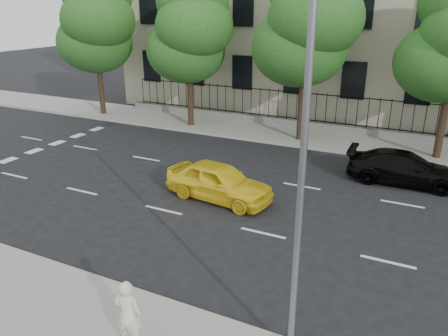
{
  "coord_description": "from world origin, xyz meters",
  "views": [
    {
      "loc": [
        4.52,
        -9.74,
        7.24
      ],
      "look_at": [
        -1.71,
        3.0,
        1.9
      ],
      "focal_mm": 35.0,
      "sensor_mm": 36.0,
      "label": 1
    }
  ],
  "objects_px": {
    "yellow_taxi": "(219,182)",
    "black_sedan": "(404,168)",
    "street_light": "(313,122)",
    "woman_near": "(128,314)"
  },
  "relations": [
    {
      "from": "street_light",
      "to": "black_sedan",
      "type": "bearing_deg",
      "value": 83.33
    },
    {
      "from": "street_light",
      "to": "yellow_taxi",
      "type": "xyz_separation_m",
      "value": [
        -5.08,
        6.09,
        -4.41
      ]
    },
    {
      "from": "street_light",
      "to": "yellow_taxi",
      "type": "distance_m",
      "value": 9.08
    },
    {
      "from": "yellow_taxi",
      "to": "woman_near",
      "type": "xyz_separation_m",
      "value": [
        1.87,
        -8.08,
        0.24
      ]
    },
    {
      "from": "black_sedan",
      "to": "yellow_taxi",
      "type": "bearing_deg",
      "value": 126.13
    },
    {
      "from": "yellow_taxi",
      "to": "woman_near",
      "type": "height_order",
      "value": "woman_near"
    },
    {
      "from": "yellow_taxi",
      "to": "black_sedan",
      "type": "height_order",
      "value": "yellow_taxi"
    },
    {
      "from": "black_sedan",
      "to": "woman_near",
      "type": "bearing_deg",
      "value": 159.25
    },
    {
      "from": "street_light",
      "to": "woman_near",
      "type": "bearing_deg",
      "value": -148.29
    },
    {
      "from": "woman_near",
      "to": "street_light",
      "type": "bearing_deg",
      "value": -161.91
    }
  ]
}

